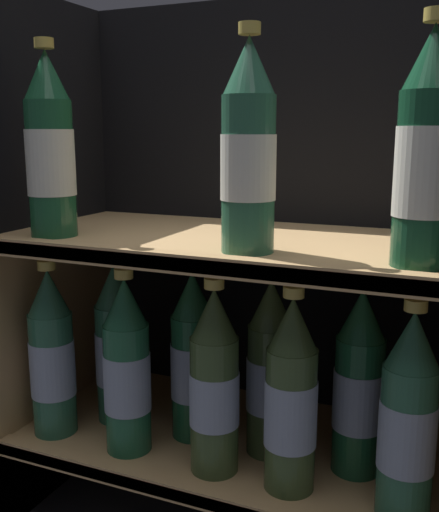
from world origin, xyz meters
TOP-DOWN VIEW (x-y plane):
  - fridge_back_wall at (0.00, 0.34)m, footprint 0.71×0.02m
  - fridge_side_left at (-0.34, 0.17)m, footprint 0.02×0.37m
  - shelf_lower at (0.00, 0.16)m, footprint 0.67×0.33m
  - shelf_upper at (0.00, 0.16)m, footprint 0.67×0.33m
  - bottle_upper_front_0 at (-0.25, 0.07)m, footprint 0.07×0.07m
  - bottle_upper_front_1 at (0.06, 0.07)m, footprint 0.07×0.07m
  - bottle_upper_front_2 at (0.27, 0.07)m, footprint 0.07×0.07m
  - bottle_lower_front_0 at (-0.27, 0.07)m, footprint 0.07×0.07m
  - bottle_lower_front_1 at (-0.13, 0.07)m, footprint 0.07×0.07m
  - bottle_lower_front_2 at (0.01, 0.07)m, footprint 0.07×0.07m
  - bottle_lower_front_3 at (0.12, 0.07)m, footprint 0.07×0.07m
  - bottle_lower_front_4 at (0.27, 0.07)m, footprint 0.07×0.07m
  - bottle_lower_back_0 at (-0.20, 0.15)m, footprint 0.07×0.07m
  - bottle_lower_back_1 at (-0.06, 0.15)m, footprint 0.07×0.07m
  - bottle_lower_back_2 at (0.07, 0.15)m, footprint 0.07×0.07m
  - bottle_lower_back_3 at (0.20, 0.15)m, footprint 0.07×0.07m

SIDE VIEW (x-z plane):
  - shelf_lower at x=0.00m, z-range 0.05..0.21m
  - bottle_lower_front_3 at x=0.12m, z-range 0.14..0.42m
  - bottle_lower_front_0 at x=-0.27m, z-range 0.14..0.42m
  - bottle_lower_front_1 at x=-0.13m, z-range 0.14..0.42m
  - bottle_lower_back_1 at x=-0.06m, z-range 0.14..0.42m
  - bottle_lower_front_4 at x=0.27m, z-range 0.14..0.42m
  - bottle_lower_back_0 at x=-0.20m, z-range 0.14..0.42m
  - bottle_lower_back_3 at x=0.20m, z-range 0.14..0.42m
  - bottle_lower_back_2 at x=0.07m, z-range 0.14..0.42m
  - bottle_lower_front_2 at x=0.01m, z-range 0.14..0.42m
  - shelf_upper at x=0.00m, z-range 0.12..0.60m
  - fridge_back_wall at x=0.00m, z-range 0.00..0.84m
  - fridge_side_left at x=-0.34m, z-range 0.00..0.84m
  - bottle_upper_front_2 at x=0.27m, z-range 0.46..0.74m
  - bottle_upper_front_0 at x=-0.25m, z-range 0.46..0.74m
  - bottle_upper_front_1 at x=0.06m, z-range 0.46..0.74m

